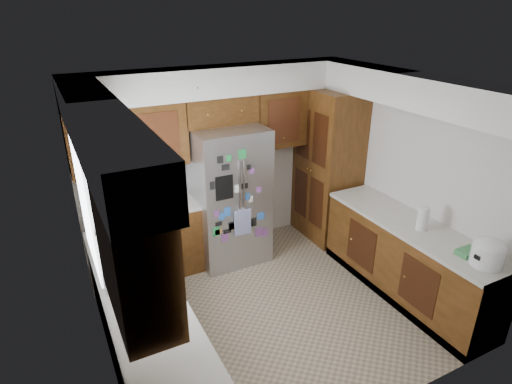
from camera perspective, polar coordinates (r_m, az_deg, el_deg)
floor at (r=5.07m, az=2.36°, el=-14.90°), size 3.60×3.60×0.00m
room_shell at (r=4.44m, az=-0.75°, el=6.12°), size 3.64×3.24×2.52m
left_counter_run at (r=4.45m, az=-13.72°, el=-15.01°), size 1.36×3.20×0.92m
right_counter_run at (r=5.33m, az=19.44°, el=-8.78°), size 0.63×2.25×0.92m
pantry at (r=6.12m, az=9.53°, el=3.45°), size 0.60×0.90×2.15m
fridge at (r=5.53m, az=-3.60°, el=-0.51°), size 0.90×0.79×1.80m
bridge_cabinet at (r=5.38m, az=-4.89°, el=10.88°), size 0.96×0.34×0.35m
fridge_top_items at (r=5.27m, az=-5.52°, el=14.01°), size 0.96×0.35×0.30m
sink_assembly at (r=4.17m, az=-16.56°, el=-8.87°), size 0.52×0.74×0.37m
left_counter_clutter at (r=4.79m, az=-17.93°, el=-3.75°), size 0.37×0.83×0.38m
rice_cooker at (r=4.56m, az=28.59°, el=-7.00°), size 0.31×0.30×0.27m
paper_towel at (r=4.95m, az=21.34°, el=-3.29°), size 0.12×0.12×0.27m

